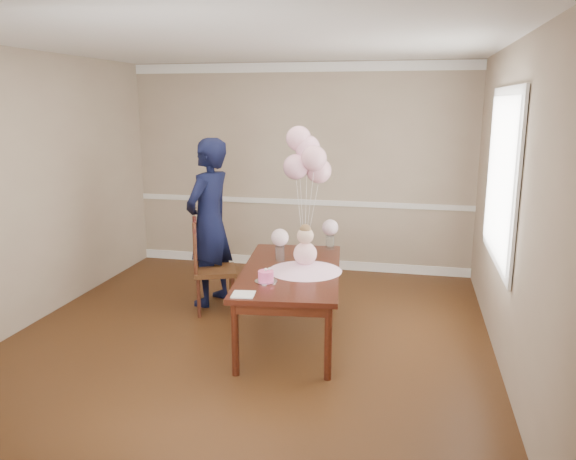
{
  "coord_description": "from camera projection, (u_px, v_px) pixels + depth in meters",
  "views": [
    {
      "loc": [
        1.44,
        -4.73,
        2.19
      ],
      "look_at": [
        0.36,
        0.17,
        1.05
      ],
      "focal_mm": 35.0,
      "sensor_mm": 36.0,
      "label": 1
    }
  ],
  "objects": [
    {
      "name": "floor",
      "position": [
        247.0,
        340.0,
        5.3
      ],
      "size": [
        4.5,
        5.0,
        0.0
      ],
      "primitive_type": "cube",
      "color": "#321B0C",
      "rests_on": "ground"
    },
    {
      "name": "ceiling",
      "position": [
        242.0,
        41.0,
        4.7
      ],
      "size": [
        4.5,
        5.0,
        0.02
      ],
      "primitive_type": "cube",
      "color": "white",
      "rests_on": "wall_back"
    },
    {
      "name": "wall_back",
      "position": [
        299.0,
        168.0,
        7.38
      ],
      "size": [
        4.5,
        0.02,
        2.7
      ],
      "primitive_type": "cube",
      "color": "gray",
      "rests_on": "floor"
    },
    {
      "name": "wall_front",
      "position": [
        90.0,
        288.0,
        2.62
      ],
      "size": [
        4.5,
        0.02,
        2.7
      ],
      "primitive_type": "cube",
      "color": "gray",
      "rests_on": "floor"
    },
    {
      "name": "wall_left",
      "position": [
        23.0,
        191.0,
        5.47
      ],
      "size": [
        0.02,
        5.0,
        2.7
      ],
      "primitive_type": "cube",
      "color": "gray",
      "rests_on": "floor"
    },
    {
      "name": "wall_right",
      "position": [
        512.0,
        210.0,
        4.52
      ],
      "size": [
        0.02,
        5.0,
        2.7
      ],
      "primitive_type": "cube",
      "color": "gray",
      "rests_on": "floor"
    },
    {
      "name": "chair_rail_trim",
      "position": [
        299.0,
        202.0,
        7.47
      ],
      "size": [
        4.5,
        0.02,
        0.07
      ],
      "primitive_type": "cube",
      "color": "white",
      "rests_on": "wall_back"
    },
    {
      "name": "crown_molding",
      "position": [
        300.0,
        67.0,
        7.08
      ],
      "size": [
        4.5,
        0.02,
        0.12
      ],
      "primitive_type": "cube",
      "color": "white",
      "rests_on": "wall_back"
    },
    {
      "name": "baseboard_trim",
      "position": [
        299.0,
        263.0,
        7.65
      ],
      "size": [
        4.5,
        0.02,
        0.12
      ],
      "primitive_type": "cube",
      "color": "white",
      "rests_on": "floor"
    },
    {
      "name": "window_frame",
      "position": [
        502.0,
        177.0,
        4.96
      ],
      "size": [
        0.02,
        1.66,
        1.56
      ],
      "primitive_type": "cube",
      "color": "white",
      "rests_on": "wall_right"
    },
    {
      "name": "window_blinds",
      "position": [
        500.0,
        177.0,
        4.96
      ],
      "size": [
        0.01,
        1.5,
        1.4
      ],
      "primitive_type": "cube",
      "color": "white",
      "rests_on": "wall_right"
    },
    {
      "name": "dining_table_top",
      "position": [
        291.0,
        271.0,
        5.25
      ],
      "size": [
        1.1,
        1.89,
        0.04
      ],
      "primitive_type": "cube",
      "rotation": [
        0.0,
        0.0,
        0.12
      ],
      "color": "black",
      "rests_on": "table_leg_fl"
    },
    {
      "name": "table_apron",
      "position": [
        291.0,
        278.0,
        5.27
      ],
      "size": [
        1.0,
        1.79,
        0.09
      ],
      "primitive_type": "cube",
      "rotation": [
        0.0,
        0.0,
        0.12
      ],
      "color": "black",
      "rests_on": "table_leg_fl"
    },
    {
      "name": "table_leg_fl",
      "position": [
        235.0,
        339.0,
        4.56
      ],
      "size": [
        0.07,
        0.07,
        0.63
      ],
      "primitive_type": "cylinder",
      "rotation": [
        0.0,
        0.0,
        0.12
      ],
      "color": "black",
      "rests_on": "floor"
    },
    {
      "name": "table_leg_fr",
      "position": [
        328.0,
        343.0,
        4.49
      ],
      "size": [
        0.07,
        0.07,
        0.63
      ],
      "primitive_type": "cylinder",
      "rotation": [
        0.0,
        0.0,
        0.12
      ],
      "color": "black",
      "rests_on": "floor"
    },
    {
      "name": "table_leg_bl",
      "position": [
        264.0,
        278.0,
        6.16
      ],
      "size": [
        0.07,
        0.07,
        0.63
      ],
      "primitive_type": "cylinder",
      "rotation": [
        0.0,
        0.0,
        0.12
      ],
      "color": "black",
      "rests_on": "floor"
    },
    {
      "name": "table_leg_br",
      "position": [
        333.0,
        280.0,
        6.09
      ],
      "size": [
        0.07,
        0.07,
        0.63
      ],
      "primitive_type": "cylinder",
      "rotation": [
        0.0,
        0.0,
        0.12
      ],
      "color": "black",
      "rests_on": "floor"
    },
    {
      "name": "baby_skirt",
      "position": [
        305.0,
        266.0,
        5.18
      ],
      "size": [
        0.76,
        0.76,
        0.09
      ],
      "primitive_type": "cone",
      "rotation": [
        0.0,
        0.0,
        0.12
      ],
      "color": "#F3B3D9",
      "rests_on": "dining_table_top"
    },
    {
      "name": "baby_torso",
      "position": [
        305.0,
        254.0,
        5.15
      ],
      "size": [
        0.22,
        0.22,
        0.22
      ],
      "primitive_type": "sphere",
      "color": "#FFA1D3",
      "rests_on": "baby_skirt"
    },
    {
      "name": "baby_head",
      "position": [
        305.0,
        236.0,
        5.11
      ],
      "size": [
        0.15,
        0.15,
        0.15
      ],
      "primitive_type": "sphere",
      "color": "beige",
      "rests_on": "baby_torso"
    },
    {
      "name": "baby_hair",
      "position": [
        305.0,
        230.0,
        5.1
      ],
      "size": [
        0.11,
        0.11,
        0.11
      ],
      "primitive_type": "sphere",
      "color": "brown",
      "rests_on": "baby_head"
    },
    {
      "name": "cake_platter",
      "position": [
        266.0,
        281.0,
        4.87
      ],
      "size": [
        0.22,
        0.22,
        0.01
      ],
      "primitive_type": "cylinder",
      "rotation": [
        0.0,
        0.0,
        0.12
      ],
      "color": "#B8B8BD",
      "rests_on": "dining_table_top"
    },
    {
      "name": "birthday_cake",
      "position": [
        266.0,
        276.0,
        4.86
      ],
      "size": [
        0.15,
        0.15,
        0.09
      ],
      "primitive_type": "cylinder",
      "rotation": [
        0.0,
        0.0,
        0.12
      ],
      "color": "#F14C94",
      "rests_on": "cake_platter"
    },
    {
      "name": "cake_flower_a",
      "position": [
        266.0,
        269.0,
        4.85
      ],
      "size": [
        0.03,
        0.03,
        0.03
      ],
      "primitive_type": "sphere",
      "color": "white",
      "rests_on": "birthday_cake"
    },
    {
      "name": "cake_flower_b",
      "position": [
        269.0,
        269.0,
        4.86
      ],
      "size": [
        0.03,
        0.03,
        0.03
      ],
      "primitive_type": "sphere",
      "color": "silver",
      "rests_on": "birthday_cake"
    },
    {
      "name": "rose_vase_near",
      "position": [
        280.0,
        253.0,
        5.5
      ],
      "size": [
        0.1,
        0.1,
        0.14
      ],
      "primitive_type": "cylinder",
      "rotation": [
        0.0,
        0.0,
        0.12
      ],
      "color": "silver",
      "rests_on": "dining_table_top"
    },
    {
      "name": "roses_near",
      "position": [
        280.0,
        237.0,
        5.47
      ],
      "size": [
        0.17,
        0.17,
        0.17
      ],
      "primitive_type": "sphere",
      "color": "beige",
      "rests_on": "rose_vase_near"
    },
    {
      "name": "rose_vase_far",
      "position": [
        330.0,
        242.0,
        5.94
      ],
      "size": [
        0.1,
        0.1,
        0.14
      ],
      "primitive_type": "cylinder",
      "rotation": [
        0.0,
        0.0,
        0.12
      ],
      "color": "white",
      "rests_on": "dining_table_top"
    },
    {
      "name": "roses_far",
      "position": [
        330.0,
        228.0,
        5.9
      ],
      "size": [
        0.17,
        0.17,
        0.17
      ],
      "primitive_type": "sphere",
      "color": "silver",
      "rests_on": "rose_vase_far"
    },
    {
      "name": "napkin",
      "position": [
        243.0,
        294.0,
        4.53
      ],
      "size": [
        0.2,
        0.2,
        0.01
      ],
      "primitive_type": "cube",
      "rotation": [
        0.0,
        0.0,
        0.12
      ],
      "color": "silver",
      "rests_on": "dining_table_top"
    },
    {
      "name": "balloon_weight",
      "position": [
        304.0,
        254.0,
        5.71
      ],
      "size": [
        0.04,
        0.04,
        0.02
      ],
      "primitive_type": "cylinder",
      "rotation": [
        0.0,
        0.0,
        0.12
      ],
      "color": "silver",
      "rests_on": "dining_table_top"
    },
    {
      "name": "balloon_a",
      "position": [
        296.0,
        167.0,
        5.53
      ],
      "size": [
        0.25,
        0.25,
        0.25
      ],
      "primitive_type": "sphere",
      "color": "#E3A1BA",
      "rests_on": "balloon_ribbon_a"
    },
    {
      "name": "balloon_b",
      "position": [
        314.0,
        158.0,
        5.44
      ],
      "size": [
        0.25,
        0.25,
        0.25
      ],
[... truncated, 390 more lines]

